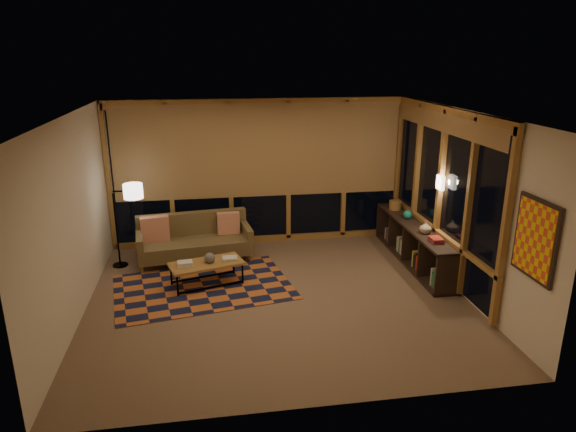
{
  "coord_description": "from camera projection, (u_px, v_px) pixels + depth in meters",
  "views": [
    {
      "loc": [
        -0.93,
        -6.82,
        3.48
      ],
      "look_at": [
        0.2,
        0.3,
        1.17
      ],
      "focal_mm": 32.0,
      "sensor_mm": 36.0,
      "label": 1
    }
  ],
  "objects": [
    {
      "name": "pillow_left",
      "position": [
        155.0,
        228.0,
        8.73
      ],
      "size": [
        0.49,
        0.24,
        0.47
      ],
      "primitive_type": null,
      "rotation": [
        0.0,
        0.0,
        0.18
      ],
      "color": "red",
      "rests_on": "sofa"
    },
    {
      "name": "vase",
      "position": [
        425.0,
        227.0,
        8.28
      ],
      "size": [
        0.22,
        0.22,
        0.2
      ],
      "primitive_type": "imported",
      "rotation": [
        0.0,
        0.0,
        0.19
      ],
      "color": "tan",
      "rests_on": "bookshelf"
    },
    {
      "name": "ceramic_pot",
      "position": [
        210.0,
        258.0,
        7.91
      ],
      "size": [
        0.22,
        0.22,
        0.16
      ],
      "primitive_type": "sphere",
      "rotation": [
        0.0,
        0.0,
        0.39
      ],
      "color": "#262626",
      "rests_on": "coffee_table"
    },
    {
      "name": "floor",
      "position": [
        278.0,
        298.0,
        7.62
      ],
      "size": [
        5.5,
        5.0,
        0.01
      ],
      "primitive_type": "cube",
      "color": "brown",
      "rests_on": "ground"
    },
    {
      "name": "book_stack_a",
      "position": [
        185.0,
        263.0,
        7.82
      ],
      "size": [
        0.29,
        0.24,
        0.08
      ],
      "primitive_type": null,
      "rotation": [
        0.0,
        0.0,
        0.12
      ],
      "color": "beige",
      "rests_on": "coffee_table"
    },
    {
      "name": "teal_bowl",
      "position": [
        408.0,
        215.0,
        9.0
      ],
      "size": [
        0.2,
        0.2,
        0.15
      ],
      "primitive_type": "sphere",
      "rotation": [
        0.0,
        0.0,
        -0.32
      ],
      "color": "#188177",
      "rests_on": "bookshelf"
    },
    {
      "name": "wall_art",
      "position": [
        535.0,
        239.0,
        5.84
      ],
      "size": [
        0.06,
        0.74,
        0.94
      ],
      "primitive_type": null,
      "color": "#E54527",
      "rests_on": "walls"
    },
    {
      "name": "basket",
      "position": [
        395.0,
        205.0,
        9.54
      ],
      "size": [
        0.27,
        0.27,
        0.17
      ],
      "primitive_type": "cylinder",
      "rotation": [
        0.0,
        0.0,
        0.26
      ],
      "color": "olive",
      "rests_on": "bookshelf"
    },
    {
      "name": "sofa",
      "position": [
        195.0,
        239.0,
        8.87
      ],
      "size": [
        2.0,
        1.01,
        0.78
      ],
      "primitive_type": null,
      "rotation": [
        0.0,
        0.0,
        0.12
      ],
      "color": "brown",
      "rests_on": "floor"
    },
    {
      "name": "coffee_table",
      "position": [
        207.0,
        274.0,
        8.0
      ],
      "size": [
        1.21,
        0.8,
        0.37
      ],
      "primitive_type": null,
      "rotation": [
        0.0,
        0.0,
        0.28
      ],
      "color": "#B47E43",
      "rests_on": "floor"
    },
    {
      "name": "bookshelf",
      "position": [
        413.0,
        243.0,
        8.82
      ],
      "size": [
        0.4,
        2.73,
        0.68
      ],
      "primitive_type": null,
      "color": "black",
      "rests_on": "floor"
    },
    {
      "name": "area_rug",
      "position": [
        203.0,
        287.0,
        7.96
      ],
      "size": [
        2.91,
        2.2,
        0.01
      ],
      "primitive_type": "cube",
      "rotation": [
        0.0,
        0.0,
        0.17
      ],
      "color": "#B45D29",
      "rests_on": "floor"
    },
    {
      "name": "walls",
      "position": [
        277.0,
        211.0,
        7.21
      ],
      "size": [
        5.51,
        5.01,
        2.7
      ],
      "color": "beige",
      "rests_on": "floor"
    },
    {
      "name": "shelf_book_stack",
      "position": [
        436.0,
        240.0,
        7.91
      ],
      "size": [
        0.19,
        0.25,
        0.07
      ],
      "primitive_type": null,
      "rotation": [
        0.0,
        0.0,
        0.09
      ],
      "color": "beige",
      "rests_on": "bookshelf"
    },
    {
      "name": "wall_sconce",
      "position": [
        440.0,
        183.0,
        7.96
      ],
      "size": [
        0.12,
        0.18,
        0.22
      ],
      "primitive_type": null,
      "color": "white",
      "rests_on": "walls"
    },
    {
      "name": "floor_lamp",
      "position": [
        116.0,
        226.0,
        8.55
      ],
      "size": [
        0.51,
        0.36,
        1.44
      ],
      "primitive_type": null,
      "rotation": [
        0.0,
        0.0,
        -0.1
      ],
      "color": "black",
      "rests_on": "floor"
    },
    {
      "name": "pillow_right",
      "position": [
        228.0,
        223.0,
        9.08
      ],
      "size": [
        0.4,
        0.15,
        0.39
      ],
      "primitive_type": null,
      "rotation": [
        0.0,
        0.0,
        0.05
      ],
      "color": "red",
      "rests_on": "sofa"
    },
    {
      "name": "ceiling",
      "position": [
        277.0,
        114.0,
        6.79
      ],
      "size": [
        5.5,
        5.0,
        0.01
      ],
      "primitive_type": "cube",
      "color": "silver",
      "rests_on": "walls"
    },
    {
      "name": "window_wall_right",
      "position": [
        439.0,
        192.0,
        8.17
      ],
      "size": [
        0.16,
        3.7,
        2.6
      ],
      "primitive_type": null,
      "color": "#B47E43",
      "rests_on": "walls"
    },
    {
      "name": "window_wall_back",
      "position": [
        260.0,
        173.0,
        9.49
      ],
      "size": [
        5.3,
        0.16,
        2.6
      ],
      "primitive_type": null,
      "color": "#B47E43",
      "rests_on": "walls"
    },
    {
      "name": "book_stack_b",
      "position": [
        230.0,
        258.0,
        8.05
      ],
      "size": [
        0.24,
        0.19,
        0.05
      ],
      "primitive_type": null,
      "rotation": [
        0.0,
        0.0,
        0.0
      ],
      "color": "beige",
      "rests_on": "coffee_table"
    }
  ]
}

